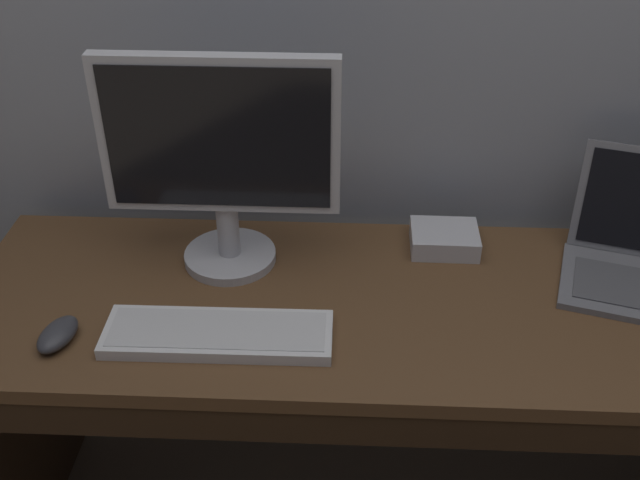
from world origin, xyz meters
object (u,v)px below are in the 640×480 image
external_monitor (221,157)px  external_drive_box (444,239)px  computer_mouse (58,334)px  wired_keyboard (218,334)px

external_monitor → external_drive_box: external_monitor is taller
computer_mouse → wired_keyboard: bearing=16.7°
computer_mouse → external_drive_box: (0.74, 0.35, 0.00)m
external_monitor → computer_mouse: external_monitor is taller
external_drive_box → wired_keyboard: bearing=-144.0°
wired_keyboard → computer_mouse: (-0.29, -0.02, 0.01)m
external_monitor → computer_mouse: size_ratio=4.47×
computer_mouse → external_monitor: bearing=56.1°
wired_keyboard → computer_mouse: 0.30m
external_drive_box → computer_mouse: bearing=-155.0°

